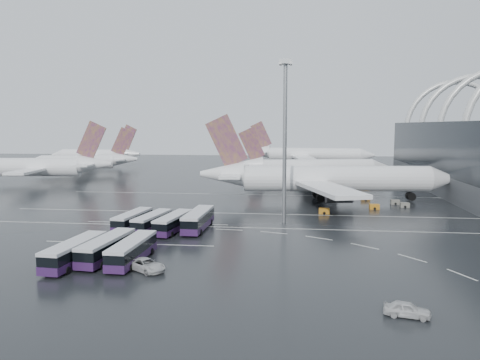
# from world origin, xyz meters

# --- Properties ---
(ground) EXTENTS (420.00, 420.00, 0.00)m
(ground) POSITION_xyz_m (0.00, 0.00, 0.00)
(ground) COLOR black
(ground) RESTS_ON ground
(lane_marking_near) EXTENTS (120.00, 0.25, 0.01)m
(lane_marking_near) POSITION_xyz_m (0.00, -2.00, 0.01)
(lane_marking_near) COLOR silver
(lane_marking_near) RESTS_ON ground
(lane_marking_mid) EXTENTS (120.00, 0.25, 0.01)m
(lane_marking_mid) POSITION_xyz_m (0.00, 12.00, 0.01)
(lane_marking_mid) COLOR silver
(lane_marking_mid) RESTS_ON ground
(lane_marking_far) EXTENTS (120.00, 0.25, 0.01)m
(lane_marking_far) POSITION_xyz_m (0.00, 40.00, 0.01)
(lane_marking_far) COLOR silver
(lane_marking_far) RESTS_ON ground
(bus_bay_line_south) EXTENTS (28.00, 0.25, 0.01)m
(bus_bay_line_south) POSITION_xyz_m (-24.00, -16.00, 0.01)
(bus_bay_line_south) COLOR silver
(bus_bay_line_south) RESTS_ON ground
(bus_bay_line_north) EXTENTS (28.00, 0.25, 0.01)m
(bus_bay_line_north) POSITION_xyz_m (-24.00, 0.00, 0.01)
(bus_bay_line_north) COLOR silver
(bus_bay_line_north) RESTS_ON ground
(airliner_main) EXTENTS (64.63, 56.43, 21.87)m
(airliner_main) POSITION_xyz_m (9.85, 31.52, 5.48)
(airliner_main) COLOR white
(airliner_main) RESTS_ON ground
(airliner_gate_b) EXTENTS (53.05, 47.07, 18.46)m
(airliner_gate_b) POSITION_xyz_m (7.78, 73.63, 4.62)
(airliner_gate_b) COLOR white
(airliner_gate_b) RESTS_ON ground
(airliner_gate_c) EXTENTS (59.33, 54.54, 21.13)m
(airliner_gate_c) POSITION_xyz_m (8.71, 133.59, 5.28)
(airliner_gate_c) COLOR white
(airliner_gate_c) RESTS_ON ground
(jet_remote_west) EXTENTS (47.29, 38.17, 20.57)m
(jet_remote_west) POSITION_xyz_m (-79.83, 57.72, 5.31)
(jet_remote_west) COLOR white
(jet_remote_west) RESTS_ON ground
(jet_remote_mid) EXTENTS (41.92, 34.02, 18.43)m
(jet_remote_mid) POSITION_xyz_m (-79.17, 87.45, 4.76)
(jet_remote_mid) COLOR white
(jet_remote_mid) RESTS_ON ground
(jet_remote_far) EXTENTS (44.79, 36.10, 19.50)m
(jet_remote_far) POSITION_xyz_m (-89.15, 121.67, 5.03)
(jet_remote_far) COLOR white
(jet_remote_far) RESTS_ON ground
(bus_row_near_a) EXTENTS (4.07, 12.33, 2.98)m
(bus_row_near_a) POSITION_xyz_m (-27.14, -4.95, 1.64)
(bus_row_near_a) COLOR #331543
(bus_row_near_a) RESTS_ON ground
(bus_row_near_b) EXTENTS (4.47, 12.24, 2.95)m
(bus_row_near_b) POSITION_xyz_m (-23.12, -5.90, 1.62)
(bus_row_near_b) COLOR #331543
(bus_row_near_b) RESTS_ON ground
(bus_row_near_c) EXTENTS (4.49, 12.77, 3.08)m
(bus_row_near_c) POSITION_xyz_m (-18.93, -6.79, 1.69)
(bus_row_near_c) COLOR #331543
(bus_row_near_c) RESTS_ON ground
(bus_row_near_d) EXTENTS (3.64, 13.89, 3.40)m
(bus_row_near_d) POSITION_xyz_m (-14.85, -4.53, 1.87)
(bus_row_near_d) COLOR #331543
(bus_row_near_d) RESTS_ON ground
(bus_row_far_a) EXTENTS (3.98, 13.33, 3.24)m
(bus_row_far_a) POSITION_xyz_m (-27.27, -27.76, 1.78)
(bus_row_far_a) COLOR #331543
(bus_row_far_a) RESTS_ON ground
(bus_row_far_b) EXTENTS (4.05, 13.22, 3.20)m
(bus_row_far_b) POSITION_xyz_m (-23.82, -25.11, 1.76)
(bus_row_far_b) COLOR #331543
(bus_row_far_b) RESTS_ON ground
(bus_row_far_c) EXTENTS (3.36, 12.88, 3.15)m
(bus_row_far_c) POSITION_xyz_m (-19.80, -25.93, 1.73)
(bus_row_far_c) COLOR #331543
(bus_row_far_c) RESTS_ON ground
(van_curve_a) EXTENTS (6.43, 5.52, 1.64)m
(van_curve_a) POSITION_xyz_m (-16.66, -29.58, 0.82)
(van_curve_a) COLOR silver
(van_curve_a) RESTS_ON ground
(van_curve_b) EXTENTS (4.82, 2.74, 1.55)m
(van_curve_b) POSITION_xyz_m (13.82, -40.91, 0.77)
(van_curve_b) COLOR silver
(van_curve_b) RESTS_ON ground
(floodlight_mast) EXTENTS (2.40, 2.40, 31.35)m
(floodlight_mast) POSITION_xyz_m (0.62, 3.28, 19.72)
(floodlight_mast) COLOR gray
(floodlight_mast) RESTS_ON ground
(gse_cart_belly_a) EXTENTS (2.19, 1.29, 1.19)m
(gse_cart_belly_a) POSITION_xyz_m (20.78, 20.53, 0.60)
(gse_cart_belly_a) COLOR orange
(gse_cart_belly_a) RESTS_ON ground
(gse_cart_belly_b) EXTENTS (2.04, 1.20, 1.11)m
(gse_cart_belly_b) POSITION_xyz_m (26.93, 28.09, 0.56)
(gse_cart_belly_b) COLOR slate
(gse_cart_belly_b) RESTS_ON ground
(gse_cart_belly_c) EXTENTS (2.24, 1.32, 1.22)m
(gse_cart_belly_c) POSITION_xyz_m (9.06, 13.63, 0.61)
(gse_cart_belly_c) COLOR orange
(gse_cart_belly_c) RESTS_ON ground
(gse_cart_belly_d) EXTENTS (2.03, 1.20, 1.11)m
(gse_cart_belly_d) POSITION_xyz_m (28.24, 23.92, 0.55)
(gse_cart_belly_d) COLOR slate
(gse_cart_belly_d) RESTS_ON ground
(gse_cart_belly_e) EXTENTS (2.24, 1.33, 1.22)m
(gse_cart_belly_e) POSITION_xyz_m (20.86, 34.52, 0.61)
(gse_cart_belly_e) COLOR orange
(gse_cart_belly_e) RESTS_ON ground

